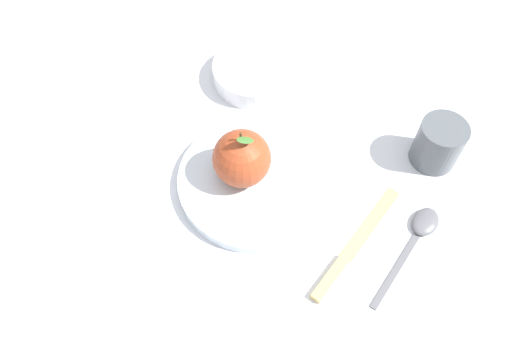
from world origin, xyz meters
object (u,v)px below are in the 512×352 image
(dinner_plate, at_px, (256,180))
(side_bowl, at_px, (255,71))
(cup, at_px, (439,142))
(spoon, at_px, (419,232))
(knife, at_px, (350,252))
(apple, at_px, (242,158))

(dinner_plate, height_order, side_bowl, side_bowl)
(cup, bearing_deg, spoon, -52.50)
(dinner_plate, distance_m, cup, 0.27)
(dinner_plate, bearing_deg, knife, 14.40)
(dinner_plate, relative_size, side_bowl, 1.62)
(cup, bearing_deg, apple, -116.03)
(dinner_plate, relative_size, spoon, 1.33)
(knife, height_order, spoon, spoon)
(dinner_plate, bearing_deg, spoon, 35.55)
(side_bowl, xyz_separation_m, spoon, (0.36, 0.02, -0.01))
(side_bowl, height_order, cup, cup)
(side_bowl, distance_m, spoon, 0.37)
(knife, bearing_deg, spoon, 72.09)
(side_bowl, xyz_separation_m, knife, (0.33, -0.07, -0.02))
(knife, xyz_separation_m, spoon, (0.03, 0.10, 0.00))
(knife, bearing_deg, cup, 103.94)
(apple, distance_m, knife, 0.19)
(side_bowl, bearing_deg, knife, -12.48)
(dinner_plate, relative_size, apple, 2.29)
(dinner_plate, bearing_deg, side_bowl, 146.21)
(side_bowl, height_order, knife, side_bowl)
(side_bowl, height_order, spoon, side_bowl)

